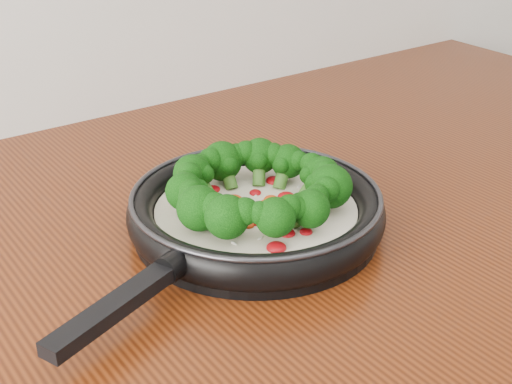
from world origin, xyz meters
TOP-DOWN VIEW (x-y plane):
  - skillet at (-0.05, 1.04)m, footprint 0.48×0.38m

SIDE VIEW (x-z plane):
  - skillet at x=-0.05m, z-range 0.89..0.98m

